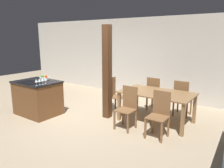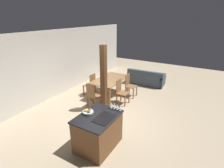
# 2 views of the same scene
# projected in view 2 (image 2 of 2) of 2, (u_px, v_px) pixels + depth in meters

# --- Properties ---
(ground_plane) EXTENTS (16.00, 16.00, 0.00)m
(ground_plane) POSITION_uv_depth(u_px,v_px,m) (108.00, 117.00, 5.95)
(ground_plane) COLOR tan
(wall_back) EXTENTS (11.20, 0.08, 2.70)m
(wall_back) POSITION_uv_depth(u_px,v_px,m) (46.00, 67.00, 6.78)
(wall_back) COLOR silver
(wall_back) RESTS_ON ground_plane
(kitchen_island) EXTENTS (1.16, 0.88, 0.92)m
(kitchen_island) POSITION_uv_depth(u_px,v_px,m) (98.00, 131.00, 4.46)
(kitchen_island) COLOR brown
(kitchen_island) RESTS_ON ground_plane
(fruit_bowl) EXTENTS (0.27, 0.27, 0.12)m
(fruit_bowl) POSITION_uv_depth(u_px,v_px,m) (88.00, 112.00, 4.39)
(fruit_bowl) COLOR silver
(fruit_bowl) RESTS_ON kitchen_island
(wine_glass_near) EXTENTS (0.07, 0.07, 0.16)m
(wine_glass_near) POSITION_uv_depth(u_px,v_px,m) (120.00, 106.00, 4.48)
(wine_glass_near) COLOR silver
(wine_glass_near) RESTS_ON kitchen_island
(wine_glass_middle) EXTENTS (0.07, 0.07, 0.16)m
(wine_glass_middle) POSITION_uv_depth(u_px,v_px,m) (117.00, 106.00, 4.52)
(wine_glass_middle) COLOR silver
(wine_glass_middle) RESTS_ON kitchen_island
(wine_glass_far) EXTENTS (0.07, 0.07, 0.16)m
(wine_glass_far) POSITION_uv_depth(u_px,v_px,m) (114.00, 105.00, 4.56)
(wine_glass_far) COLOR silver
(wine_glass_far) RESTS_ON kitchen_island
(wine_glass_end) EXTENTS (0.07, 0.07, 0.16)m
(wine_glass_end) POSITION_uv_depth(u_px,v_px,m) (111.00, 104.00, 4.61)
(wine_glass_end) COLOR silver
(wine_glass_end) RESTS_ON kitchen_island
(dining_table) EXTENTS (1.72, 1.02, 0.75)m
(dining_table) POSITION_uv_depth(u_px,v_px,m) (110.00, 81.00, 7.29)
(dining_table) COLOR olive
(dining_table) RESTS_ON ground_plane
(dining_chair_near_left) EXTENTS (0.40, 0.40, 0.96)m
(dining_chair_near_left) POSITION_uv_depth(u_px,v_px,m) (121.00, 91.00, 6.70)
(dining_chair_near_left) COLOR brown
(dining_chair_near_left) RESTS_ON ground_plane
(dining_chair_near_right) EXTENTS (0.40, 0.40, 0.96)m
(dining_chair_near_right) POSITION_uv_depth(u_px,v_px,m) (130.00, 85.00, 7.32)
(dining_chair_near_right) COLOR brown
(dining_chair_near_right) RESTS_ON ground_plane
(dining_chair_far_left) EXTENTS (0.40, 0.40, 0.96)m
(dining_chair_far_left) POSITION_uv_depth(u_px,v_px,m) (91.00, 84.00, 7.38)
(dining_chair_far_left) COLOR brown
(dining_chair_far_left) RESTS_ON ground_plane
(dining_chair_far_right) EXTENTS (0.40, 0.40, 0.96)m
(dining_chair_far_right) POSITION_uv_depth(u_px,v_px,m) (101.00, 79.00, 8.00)
(dining_chair_far_right) COLOR brown
(dining_chair_far_right) RESTS_ON ground_plane
(dining_chair_head_end) EXTENTS (0.40, 0.40, 0.96)m
(dining_chair_head_end) POSITION_uv_depth(u_px,v_px,m) (93.00, 95.00, 6.36)
(dining_chair_head_end) COLOR brown
(dining_chair_head_end) RESTS_ON ground_plane
(couch) EXTENTS (0.89, 1.79, 0.76)m
(couch) POSITION_uv_depth(u_px,v_px,m) (146.00, 79.00, 8.71)
(couch) COLOR #3D4C5B
(couch) RESTS_ON ground_plane
(timber_post) EXTENTS (0.18, 0.18, 2.35)m
(timber_post) POSITION_uv_depth(u_px,v_px,m) (104.00, 79.00, 5.96)
(timber_post) COLOR #4C2D19
(timber_post) RESTS_ON ground_plane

